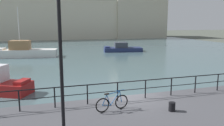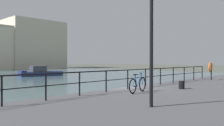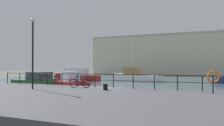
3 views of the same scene
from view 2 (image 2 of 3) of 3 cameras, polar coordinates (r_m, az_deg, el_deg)
The scene contains 7 objects.
ground_plane at distance 14.11m, azimuth 3.85°, elevation -9.96°, with size 240.00×240.00×0.00m, color #4C5147.
moored_cabin_cruiser at distance 40.59m, azimuth -17.37°, elevation -2.22°, with size 7.22×3.89×1.67m.
quay_railing at distance 12.73m, azimuth 3.87°, elevation -3.10°, with size 20.06×0.07×1.08m.
parked_bicycle at distance 11.49m, azimuth 6.34°, elevation -5.27°, with size 1.75×0.39×0.98m.
mooring_bollard at distance 13.36m, azimuth 16.71°, elevation -5.18°, with size 0.32×0.32×0.44m, color black.
life_ring_stand at distance 20.18m, azimuth 23.02°, elevation -1.10°, with size 0.75×0.16×1.40m.
quay_lamp_post at distance 8.12m, azimuth 9.65°, elevation 13.23°, with size 0.32×0.32×5.33m.
Camera 2 is at (-10.67, -8.86, 2.60)m, focal length 37.27 mm.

